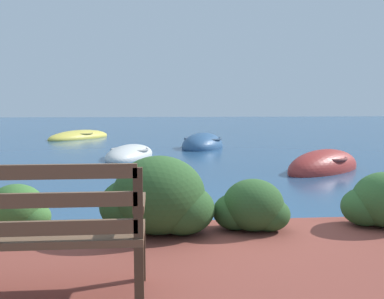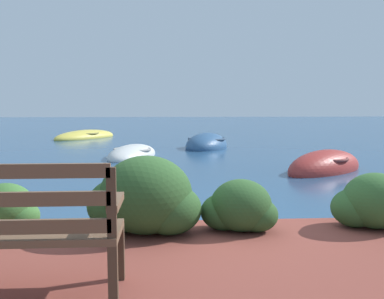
% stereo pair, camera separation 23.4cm
% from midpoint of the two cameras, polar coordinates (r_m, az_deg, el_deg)
% --- Properties ---
extents(ground_plane, '(80.00, 80.00, 0.00)m').
position_cam_midpoint_polar(ground_plane, '(4.87, 2.67, -11.88)').
color(ground_plane, navy).
extents(park_bench, '(1.30, 0.48, 0.93)m').
position_cam_midpoint_polar(park_bench, '(3.02, -19.78, -9.73)').
color(park_bench, '#433123').
rests_on(park_bench, patio_terrace).
extents(hedge_clump_left, '(0.72, 0.52, 0.49)m').
position_cam_midpoint_polar(hedge_clump_left, '(4.72, -22.37, -7.49)').
color(hedge_clump_left, '#38662D').
rests_on(hedge_clump_left, patio_terrace).
extents(hedge_clump_centre, '(1.14, 0.82, 0.78)m').
position_cam_midpoint_polar(hedge_clump_centre, '(4.28, -4.78, -6.69)').
color(hedge_clump_centre, '#284C23').
rests_on(hedge_clump_centre, patio_terrace).
extents(hedge_clump_right, '(0.78, 0.56, 0.53)m').
position_cam_midpoint_polar(hedge_clump_right, '(4.40, 7.91, -7.81)').
color(hedge_clump_right, '#284C23').
rests_on(hedge_clump_right, patio_terrace).
extents(hedge_clump_far_right, '(0.85, 0.61, 0.58)m').
position_cam_midpoint_polar(hedge_clump_far_right, '(4.89, 24.37, -6.65)').
color(hedge_clump_far_right, '#2D5628').
rests_on(hedge_clump_far_right, patio_terrace).
extents(rowboat_nearest, '(2.50, 2.26, 0.83)m').
position_cam_midpoint_polar(rowboat_nearest, '(9.93, 17.95, -2.37)').
color(rowboat_nearest, '#9E2D28').
rests_on(rowboat_nearest, ground_plane).
extents(rowboat_mid, '(1.73, 2.54, 0.62)m').
position_cam_midpoint_polar(rowboat_mid, '(11.95, -7.41, -0.77)').
color(rowboat_mid, silver).
rests_on(rowboat_mid, ground_plane).
extents(rowboat_far, '(2.04, 2.57, 0.87)m').
position_cam_midpoint_polar(rowboat_far, '(14.29, 2.42, 0.53)').
color(rowboat_far, '#2D517A').
rests_on(rowboat_far, ground_plane).
extents(rowboat_outer, '(2.80, 3.32, 0.61)m').
position_cam_midpoint_polar(rowboat_outer, '(18.68, -13.70, 1.64)').
color(rowboat_outer, '#DBC64C').
rests_on(rowboat_outer, ground_plane).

